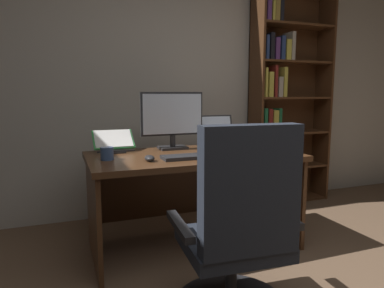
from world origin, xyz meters
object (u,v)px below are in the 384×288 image
Objects in this scene: laptop at (221,140)px; pen at (216,150)px; desk at (190,177)px; computer_mouse at (150,158)px; coffee_mug at (107,154)px; bookshelf at (283,97)px; notepad at (213,152)px; keyboard at (192,156)px; office_chair at (239,241)px; open_binder at (258,153)px; reading_stand_with_book at (114,141)px; monitor at (172,120)px.

laptop is 2.30× the size of pen.
desk is 0.50m from computer_mouse.
computer_mouse is 1.19× the size of coffee_mug.
bookshelf is at bearing 33.55° from pen.
bookshelf reaches higher than notepad.
coffee_mug is at bearing 165.42° from keyboard.
office_chair is 0.81m from keyboard.
desk is 1.01m from office_chair.
keyboard reaches higher than desk.
bookshelf is 4.64× the size of open_binder.
open_binder reaches higher than pen.
bookshelf is 5.31× the size of keyboard.
reading_stand_with_book is 0.77m from notepad.
reading_stand_with_book reaches higher than open_binder.
coffee_mug is at bearing 150.52° from computer_mouse.
bookshelf is 7.24× the size of reading_stand_with_book.
desk is 1.49× the size of office_chair.
computer_mouse is (-0.26, 0.75, 0.31)m from office_chair.
bookshelf is 25.56× the size of coffee_mug.
reading_stand_with_book reaches higher than pen.
pen is at bearing -23.77° from reading_stand_with_book.
keyboard is 4.04× the size of computer_mouse.
laptop is 0.77× the size of keyboard.
office_chair is at bearing -107.70° from pen.
bookshelf is 15.94× the size of pen.
computer_mouse reaches higher than notepad.
reading_stand_with_book is 0.36m from coffee_mug.
coffee_mug is at bearing -170.85° from desk.
pen is at bearing -122.95° from laptop.
bookshelf is 2.28m from office_chair.
office_chair is at bearing -71.38° from reading_stand_with_book.
laptop reaches higher than open_binder.
open_binder is at bearing 57.48° from office_chair.
laptop reaches higher than pen.
notepad is at bearing 77.73° from office_chair.
reading_stand_with_book is 0.79m from pen.
office_chair is at bearing -130.12° from bookshelf.
monitor reaches higher than reading_stand_with_book.
office_chair is at bearing -92.97° from keyboard.
reading_stand_with_book is at bearing 156.23° from pen.
laptop is at bearing 72.80° from office_chair.
computer_mouse is 0.29m from coffee_mug.
keyboard is at bearing 91.35° from office_chair.
bookshelf reaches higher than desk.
coffee_mug is at bearing -158.24° from bookshelf.
bookshelf is 10.63× the size of notepad.
bookshelf is 1.38m from pen.
open_binder is 2.29× the size of notepad.
office_chair is 1.34m from laptop.
monitor reaches higher than office_chair.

